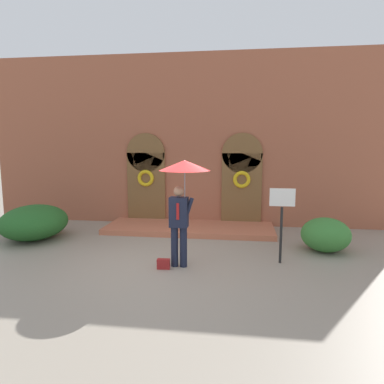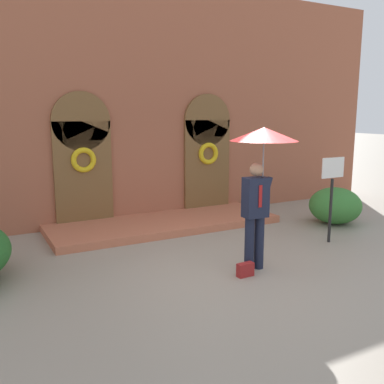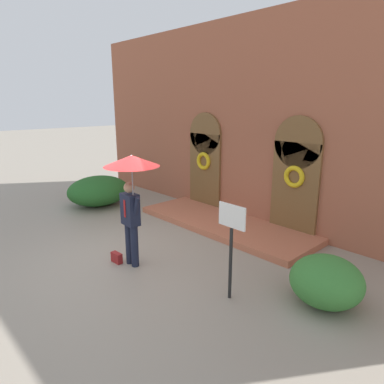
{
  "view_description": "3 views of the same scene",
  "coord_description": "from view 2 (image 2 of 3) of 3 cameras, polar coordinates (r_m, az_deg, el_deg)",
  "views": [
    {
      "loc": [
        1.49,
        -7.28,
        2.72
      ],
      "look_at": [
        0.32,
        1.3,
        1.48
      ],
      "focal_mm": 32.0,
      "sensor_mm": 36.0,
      "label": 1
    },
    {
      "loc": [
        -3.89,
        -5.63,
        2.6
      ],
      "look_at": [
        -0.16,
        1.42,
        1.1
      ],
      "focal_mm": 40.0,
      "sensor_mm": 36.0,
      "label": 2
    },
    {
      "loc": [
        5.95,
        -3.71,
        3.35
      ],
      "look_at": [
        0.23,
        1.64,
        1.29
      ],
      "focal_mm": 32.0,
      "sensor_mm": 36.0,
      "label": 3
    }
  ],
  "objects": [
    {
      "name": "ground_plane",
      "position": [
        7.32,
        6.4,
        -10.23
      ],
      "size": [
        80.0,
        80.0,
        0.0
      ],
      "primitive_type": "plane",
      "color": "gray"
    },
    {
      "name": "handbag",
      "position": [
        7.01,
        7.12,
        -10.24
      ],
      "size": [
        0.29,
        0.13,
        0.22
      ],
      "primitive_type": "cube",
      "rotation": [
        0.0,
        0.0,
        0.05
      ],
      "color": "maroon",
      "rests_on": "ground"
    },
    {
      "name": "person_with_umbrella",
      "position": [
        7.0,
        9.27,
        4.86
      ],
      "size": [
        1.1,
        1.1,
        2.36
      ],
      "color": "#191E33",
      "rests_on": "ground"
    },
    {
      "name": "building_facade",
      "position": [
        10.53,
        -6.32,
        10.99
      ],
      "size": [
        14.0,
        2.3,
        5.6
      ],
      "color": "#9E563D",
      "rests_on": "ground"
    },
    {
      "name": "shrub_right",
      "position": [
        10.64,
        18.55,
        -1.72
      ],
      "size": [
        1.21,
        1.2,
        0.85
      ],
      "primitive_type": "ellipsoid",
      "color": "#387A33",
      "rests_on": "ground"
    },
    {
      "name": "sign_post",
      "position": [
        8.92,
        18.16,
        0.82
      ],
      "size": [
        0.56,
        0.06,
        1.72
      ],
      "color": "black",
      "rests_on": "ground"
    }
  ]
}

